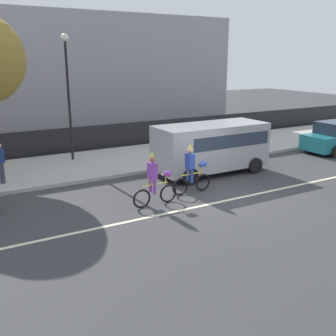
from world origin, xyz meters
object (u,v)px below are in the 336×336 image
Objects in this scene: pedestrian_onlooker at (1,162)px; parade_cyclist_cobalt at (192,172)px; parade_cyclist_purple at (155,182)px; parked_van_grey at (212,145)px; street_lamp_post at (68,79)px.

parade_cyclist_cobalt is at bearing -35.10° from pedestrian_onlooker.
parked_van_grey is at bearing 30.07° from parade_cyclist_purple.
pedestrian_onlooker is (-4.33, 4.77, 0.17)m from parade_cyclist_purple.
street_lamp_post is at bearing 111.14° from parade_cyclist_cobalt.
parked_van_grey is at bearing -16.16° from pedestrian_onlooker.
parade_cyclist_purple is 0.33× the size of street_lamp_post.
parked_van_grey is 0.85× the size of street_lamp_post.
street_lamp_post is (-2.60, 6.73, 3.15)m from parade_cyclist_cobalt.
parked_van_grey is 8.72m from pedestrian_onlooker.
pedestrian_onlooker is at bearing 163.84° from parked_van_grey.
street_lamp_post reaches higher than parade_cyclist_cobalt.
parade_cyclist_purple is 1.00× the size of parade_cyclist_cobalt.
parked_van_grey is (2.25, 1.88, 0.44)m from parade_cyclist_cobalt.
street_lamp_post is at bearing 96.40° from parade_cyclist_purple.
street_lamp_post is 3.62× the size of pedestrian_onlooker.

